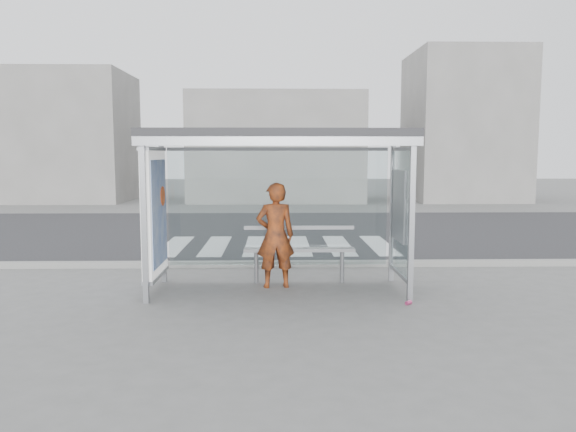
# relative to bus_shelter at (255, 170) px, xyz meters

# --- Properties ---
(ground) EXTENTS (80.00, 80.00, 0.00)m
(ground) POSITION_rel_bus_shelter_xyz_m (0.37, -0.06, -1.98)
(ground) COLOR #5F5F5D
(ground) RESTS_ON ground
(road) EXTENTS (30.00, 10.00, 0.01)m
(road) POSITION_rel_bus_shelter_xyz_m (0.37, 6.94, -1.98)
(road) COLOR #262729
(road) RESTS_ON ground
(curb) EXTENTS (30.00, 0.18, 0.12)m
(curb) POSITION_rel_bus_shelter_xyz_m (0.37, 1.89, -1.92)
(curb) COLOR gray
(curb) RESTS_ON ground
(crosswalk) EXTENTS (5.55, 3.00, 0.00)m
(crosswalk) POSITION_rel_bus_shelter_xyz_m (0.37, 4.44, -1.98)
(crosswalk) COLOR silver
(crosswalk) RESTS_ON ground
(bus_shelter) EXTENTS (4.25, 1.65, 2.62)m
(bus_shelter) POSITION_rel_bus_shelter_xyz_m (0.00, 0.00, 0.00)
(bus_shelter) COLOR gray
(bus_shelter) RESTS_ON ground
(building_left) EXTENTS (6.00, 5.00, 6.00)m
(building_left) POSITION_rel_bus_shelter_xyz_m (-9.63, 17.94, 1.02)
(building_left) COLOR gray
(building_left) RESTS_ON ground
(building_center) EXTENTS (8.00, 5.00, 5.00)m
(building_center) POSITION_rel_bus_shelter_xyz_m (0.37, 17.94, 0.52)
(building_center) COLOR gray
(building_center) RESTS_ON ground
(building_right) EXTENTS (5.00, 5.00, 7.00)m
(building_right) POSITION_rel_bus_shelter_xyz_m (9.37, 17.94, 1.52)
(building_right) COLOR gray
(building_right) RESTS_ON ground
(person) EXTENTS (0.70, 0.51, 1.77)m
(person) POSITION_rel_bus_shelter_xyz_m (0.32, 0.21, -1.10)
(person) COLOR #BF3D11
(person) RESTS_ON ground
(bench) EXTENTS (1.92, 0.23, 0.99)m
(bench) POSITION_rel_bus_shelter_xyz_m (0.74, 0.52, -1.40)
(bench) COLOR slate
(bench) RESTS_ON ground
(soda_can) EXTENTS (0.12, 0.12, 0.06)m
(soda_can) POSITION_rel_bus_shelter_xyz_m (2.31, -0.94, -1.95)
(soda_can) COLOR #ED4589
(soda_can) RESTS_ON ground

